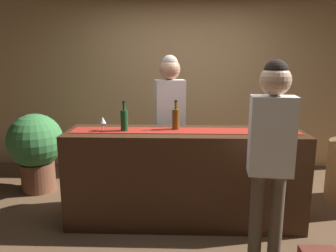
{
  "coord_description": "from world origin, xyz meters",
  "views": [
    {
      "loc": [
        -0.06,
        -3.19,
        1.7
      ],
      "look_at": [
        -0.17,
        0.0,
        1.03
      ],
      "focal_mm": 34.83,
      "sensor_mm": 36.0,
      "label": 1
    }
  ],
  "objects": [
    {
      "name": "bar_counter",
      "position": [
        0.0,
        0.0,
        0.49
      ],
      "size": [
        2.38,
        0.6,
        0.98
      ],
      "primitive_type": "cube",
      "color": "#3D2314",
      "rests_on": "ground"
    },
    {
      "name": "ground_plane",
      "position": [
        0.0,
        0.0,
        0.0
      ],
      "size": [
        10.0,
        10.0,
        0.0
      ],
      "primitive_type": "plane",
      "color": "brown"
    },
    {
      "name": "back_wall",
      "position": [
        0.0,
        1.9,
        1.45
      ],
      "size": [
        6.0,
        0.12,
        2.9
      ],
      "primitive_type": "cube",
      "color": "tan",
      "rests_on": "ground"
    },
    {
      "name": "wine_glass_near_customer",
      "position": [
        0.79,
        -0.06,
        1.08
      ],
      "size": [
        0.07,
        0.07,
        0.14
      ],
      "color": "silver",
      "rests_on": "bar_counter"
    },
    {
      "name": "bartender",
      "position": [
        -0.17,
        0.58,
        1.07
      ],
      "size": [
        0.38,
        0.28,
        1.73
      ],
      "rotation": [
        0.0,
        0.0,
        3.39
      ],
      "color": "#26262B",
      "rests_on": "ground"
    },
    {
      "name": "customer_sipping",
      "position": [
        0.67,
        -0.7,
        1.04
      ],
      "size": [
        0.36,
        0.24,
        1.69
      ],
      "rotation": [
        0.0,
        0.0,
        -0.11
      ],
      "color": "brown",
      "rests_on": "ground"
    },
    {
      "name": "wine_glass_mid_counter",
      "position": [
        -0.82,
        -0.02,
        1.08
      ],
      "size": [
        0.07,
        0.07,
        0.14
      ],
      "color": "silver",
      "rests_on": "bar_counter"
    },
    {
      "name": "potted_plant_tall",
      "position": [
        -1.88,
        0.76,
        0.58
      ],
      "size": [
        0.69,
        0.69,
        1.01
      ],
      "color": "brown",
      "rests_on": "ground"
    },
    {
      "name": "wine_bottle_green",
      "position": [
        -0.6,
        -0.03,
        1.09
      ],
      "size": [
        0.07,
        0.07,
        0.3
      ],
      "color": "#194723",
      "rests_on": "bar_counter"
    },
    {
      "name": "wine_bottle_amber",
      "position": [
        -0.09,
        0.06,
        1.09
      ],
      "size": [
        0.07,
        0.07,
        0.3
      ],
      "color": "brown",
      "rests_on": "bar_counter"
    },
    {
      "name": "counter_runner_cloth",
      "position": [
        0.0,
        0.0,
        0.98
      ],
      "size": [
        2.26,
        0.28,
        0.01
      ],
      "primitive_type": "cube",
      "color": "maroon",
      "rests_on": "bar_counter"
    }
  ]
}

